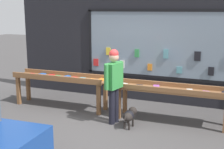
# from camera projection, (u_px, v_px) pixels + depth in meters

# --- Properties ---
(ground_plane) EXTENTS (40.00, 40.00, 0.00)m
(ground_plane) POSITION_uv_depth(u_px,v_px,m) (98.00, 125.00, 7.18)
(ground_plane) COLOR #474444
(shopfront_facade) EXTENTS (7.38, 0.29, 3.26)m
(shopfront_facade) POSITION_uv_depth(u_px,v_px,m) (135.00, 44.00, 8.97)
(shopfront_facade) COLOR black
(shopfront_facade) RESTS_ON ground_plane
(display_table_left) EXTENTS (2.65, 0.65, 0.92)m
(display_table_left) POSITION_uv_depth(u_px,v_px,m) (60.00, 80.00, 8.36)
(display_table_left) COLOR brown
(display_table_left) RESTS_ON ground_plane
(display_table_right) EXTENTS (2.65, 0.66, 0.89)m
(display_table_right) POSITION_uv_depth(u_px,v_px,m) (172.00, 93.00, 7.24)
(display_table_right) COLOR brown
(display_table_right) RESTS_ON ground_plane
(person_browsing) EXTENTS (0.30, 0.67, 1.74)m
(person_browsing) POSITION_uv_depth(u_px,v_px,m) (114.00, 80.00, 7.11)
(person_browsing) COLOR black
(person_browsing) RESTS_ON ground_plane
(small_dog) EXTENTS (0.24, 0.61, 0.42)m
(small_dog) POSITION_uv_depth(u_px,v_px,m) (130.00, 115.00, 6.99)
(small_dog) COLOR black
(small_dog) RESTS_ON ground_plane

